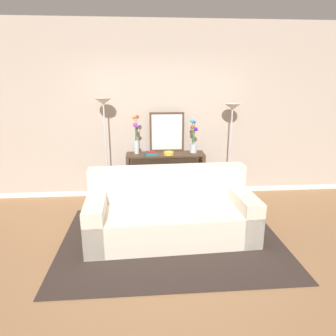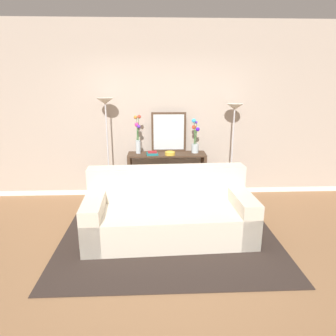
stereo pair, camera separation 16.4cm
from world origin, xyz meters
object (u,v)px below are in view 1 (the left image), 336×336
Objects in this scene: vase_tall_flowers at (136,136)px; book_row_under_console at (142,197)px; wall_mirror at (167,132)px; book_stack at (151,154)px; fruit_bowl at (169,153)px; floor_lamp_right at (232,125)px; console_table at (165,168)px; floor_lamp_left at (104,122)px; vase_short_flowers at (193,141)px; couch at (170,214)px.

vase_tall_flowers is 1.07m from book_row_under_console.
wall_mirror is 3.32× the size of book_stack.
fruit_bowl is (0.01, -0.27, -0.31)m from wall_mirror.
floor_lamp_right is 2.58× the size of vase_tall_flowers.
console_table is 0.39m from book_stack.
fruit_bowl is at bearing -7.53° from floor_lamp_left.
floor_lamp_left is at bearing -177.60° from vase_tall_flowers.
floor_lamp_left reaches higher than vase_tall_flowers.
vase_tall_flowers reaches higher than vase_short_flowers.
fruit_bowl is 0.93m from book_row_under_console.
floor_lamp_right is at bearing 7.29° from fruit_bowl.
floor_lamp_right is at bearing 48.22° from couch.
couch is 1.33× the size of floor_lamp_right.
couch is 13.13× the size of fruit_bowl.
floor_lamp_right is 0.69m from vase_short_flowers.
floor_lamp_right reaches higher than wall_mirror.
floor_lamp_right is (2.09, -0.00, -0.08)m from floor_lamp_left.
book_row_under_console is at bearing -29.08° from vase_tall_flowers.
vase_short_flowers is at bearing 4.32° from console_table.
vase_short_flowers is 0.49m from fruit_bowl.
vase_tall_flowers is (-0.45, 1.29, 0.81)m from couch.
couch reaches higher than console_table.
couch is at bearing -92.55° from wall_mirror.
vase_short_flowers reaches higher than fruit_bowl.
floor_lamp_right reaches higher than fruit_bowl.
vase_tall_flowers is at bearing -167.74° from wall_mirror.
vase_short_flowers is at bearing -0.32° from vase_tall_flowers.
floor_lamp_left reaches higher than book_stack.
console_table is (0.02, 1.25, 0.27)m from couch.
book_stack reaches higher than console_table.
floor_lamp_left reaches higher than console_table.
console_table is 2.26× the size of vase_short_flowers.
fruit_bowl is (-0.43, -0.15, -0.18)m from vase_short_flowers.
floor_lamp_right is 2.85× the size of vase_short_flowers.
fruit_bowl is at bearing -14.37° from book_row_under_console.
console_table is 0.75× the size of floor_lamp_left.
console_table reaches higher than book_row_under_console.
vase_short_flowers is 3.46× the size of fruit_bowl.
vase_tall_flowers is 0.61m from fruit_bowl.
vase_short_flowers is at bearing 19.50° from fruit_bowl.
console_table is at bearing 21.00° from book_stack.
book_row_under_console is at bearing -2.01° from floor_lamp_left.
floor_lamp_right is at bearing -7.09° from wall_mirror.
floor_lamp_right is 1.09m from wall_mirror.
floor_lamp_left is at bearing -172.55° from wall_mirror.
book_stack is 0.76× the size of book_row_under_console.
floor_lamp_right is at bearing -0.00° from floor_lamp_left.
couch reaches higher than book_row_under_console.
book_row_under_console is (0.58, -0.02, -1.32)m from floor_lamp_left.
console_table is 1.27m from floor_lamp_left.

